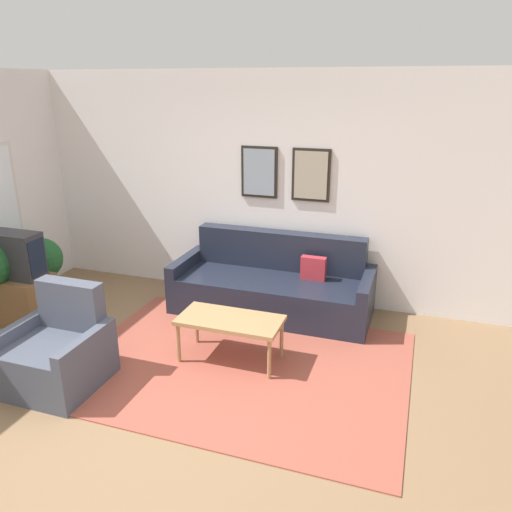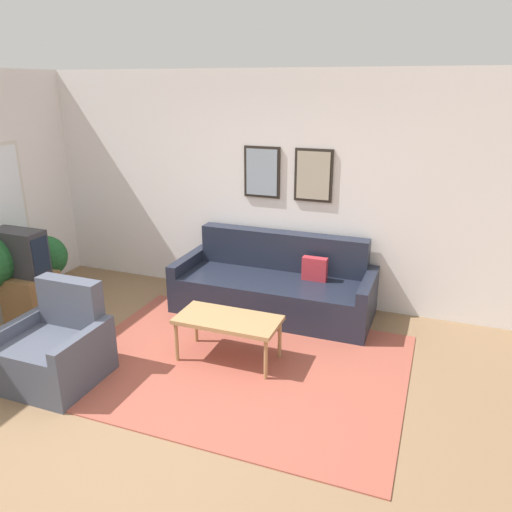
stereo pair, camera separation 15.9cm
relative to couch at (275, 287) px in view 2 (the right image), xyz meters
The scene contains 10 objects.
ground_plane 2.26m from the couch, 102.29° to the right, with size 16.00×16.00×0.00m, color #846647.
area_rug 1.31m from the couch, 87.37° to the right, with size 3.10×2.32×0.01m.
wall_back 1.24m from the couch, 135.61° to the left, with size 8.00×0.09×2.70m.
couch is the anchor object (origin of this frame).
coffee_table 1.21m from the couch, 92.86° to the right, with size 0.98×0.48×0.45m.
tv_stand 2.83m from the couch, 156.07° to the right, with size 0.64×0.48×0.53m.
tv 2.87m from the couch, 156.05° to the right, with size 0.61×0.28×0.51m.
armchair 2.46m from the couch, 123.90° to the right, with size 0.80×0.76×0.87m.
potted_plant_by_window 2.81m from the couch, 167.20° to the right, with size 0.50×0.50×0.79m.
potted_plant_small 2.94m from the couch, 163.45° to the right, with size 0.52×0.52×0.79m.
Camera 2 is at (2.16, -2.89, 2.55)m, focal length 35.00 mm.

